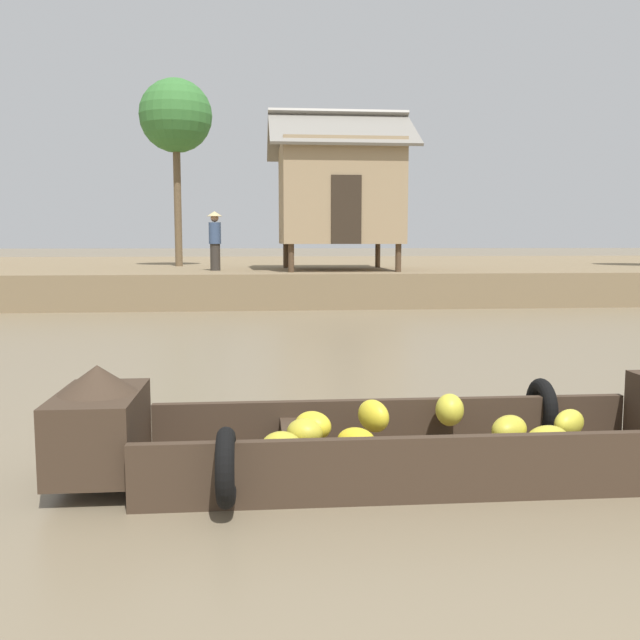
{
  "coord_description": "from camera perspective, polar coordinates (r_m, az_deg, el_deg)",
  "views": [
    {
      "loc": [
        -2.0,
        -0.07,
        1.76
      ],
      "look_at": [
        -1.29,
        7.43,
        0.9
      ],
      "focal_mm": 39.1,
      "sensor_mm": 36.0,
      "label": 1
    }
  ],
  "objects": [
    {
      "name": "ground_plane",
      "position": [
        10.42,
        5.77,
        -3.24
      ],
      "size": [
        300.0,
        300.0,
        0.0
      ],
      "primitive_type": "plane",
      "color": "#7A6B51"
    },
    {
      "name": "riverbank_strip",
      "position": [
        27.58,
        -1.23,
        3.81
      ],
      "size": [
        160.0,
        20.0,
        0.92
      ],
      "primitive_type": "cube",
      "color": "#7F6B4C",
      "rests_on": "ground"
    },
    {
      "name": "banana_boat",
      "position": [
        5.33,
        7.13,
        -9.45
      ],
      "size": [
        5.1,
        1.86,
        0.88
      ],
      "color": "#3D2D21",
      "rests_on": "ground"
    },
    {
      "name": "stilt_house_mid_right",
      "position": [
        20.35,
        1.51,
        10.45
      ],
      "size": [
        4.0,
        4.03,
        4.53
      ],
      "color": "#4C3826",
      "rests_on": "riverbank_strip"
    },
    {
      "name": "palm_tree_far",
      "position": [
        23.92,
        -11.73,
        15.94
      ],
      "size": [
        2.35,
        2.35,
        6.04
      ],
      "color": "brown",
      "rests_on": "riverbank_strip"
    },
    {
      "name": "vendor_person",
      "position": [
        19.9,
        -8.6,
        6.69
      ],
      "size": [
        0.44,
        0.44,
        1.66
      ],
      "color": "#332D28",
      "rests_on": "riverbank_strip"
    }
  ]
}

